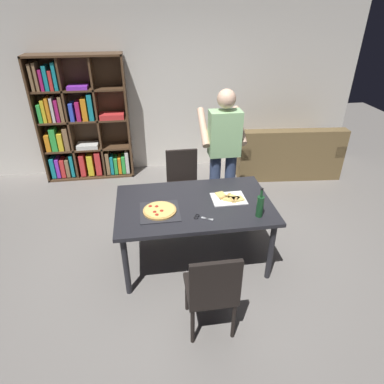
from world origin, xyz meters
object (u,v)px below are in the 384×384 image
Objects in this scene: chair_far_side at (183,180)px; bookshelf at (81,125)px; wine_bottle at (260,206)px; kitchen_scissors at (200,217)px; chair_near_camera at (212,289)px; person_serving_pizza at (224,150)px; dining_table at (194,209)px; pepperoni_pizza_on_tray at (160,211)px; couch at (285,156)px.

chair_far_side is 2.05m from bookshelf.
kitchen_scissors is (-0.58, 0.05, -0.11)m from wine_bottle.
chair_near_camera is 0.46× the size of bookshelf.
chair_far_side reaches higher than kitchen_scissors.
bookshelf is at bearing 140.62° from person_serving_pizza.
chair_near_camera is (-0.00, -0.99, -0.17)m from dining_table.
wine_bottle reaches higher than dining_table.
person_serving_pizza is at bearing 46.05° from pepperoni_pizza_on_tray.
dining_table is 2.77m from couch.
dining_table is 8.43× the size of kitchen_scissors.
person_serving_pizza reaches higher than pepperoni_pizza_on_tray.
bookshelf is 2.53m from person_serving_pizza.
couch is (1.89, 1.99, -0.38)m from dining_table.
bookshelf is at bearing 136.64° from chair_far_side.
chair_near_camera is 3.69m from bookshelf.
person_serving_pizza reaches higher than couch.
bookshelf is (-1.46, 1.38, 0.37)m from chair_far_side.
wine_bottle is (-1.29, -2.32, 0.57)m from couch.
chair_near_camera reaches higher than pepperoni_pizza_on_tray.
dining_table is 1.01m from chair_far_side.
wine_bottle is at bearing -52.67° from bookshelf.
dining_table is 0.71m from wine_bottle.
person_serving_pizza is 5.54× the size of wine_bottle.
pepperoni_pizza_on_tray is at bearing -108.42° from chair_far_side.
person_serving_pizza is (0.49, 0.77, 0.32)m from dining_table.
dining_table is at bearing -58.35° from bookshelf.
bookshelf is at bearing 127.33° from wine_bottle.
couch is at bearing 40.83° from person_serving_pizza.
dining_table is 1.82× the size of chair_far_side.
chair_near_camera reaches higher than dining_table.
dining_table is at bearing 17.76° from pepperoni_pizza_on_tray.
dining_table is 5.19× the size of wine_bottle.
chair_near_camera is at bearing -67.05° from pepperoni_pizza_on_tray.
couch is 1.01× the size of person_serving_pizza.
chair_far_side is at bearing -152.31° from couch.
couch reaches higher than kitchen_scissors.
chair_far_side is (0.00, 1.99, 0.00)m from chair_near_camera.
wine_bottle is (0.60, 0.66, 0.36)m from chair_near_camera.
kitchen_scissors is at bearing -85.84° from dining_table.
kitchen_scissors is at bearing -114.02° from person_serving_pizza.
wine_bottle is 0.59m from kitchen_scissors.
couch is 0.91× the size of bookshelf.
chair_near_camera is 1.90m from person_serving_pizza.
person_serving_pizza is at bearing -39.38° from bookshelf.
dining_table is 0.29m from kitchen_scissors.
wine_bottle reaches higher than kitchen_scissors.
pepperoni_pizza_on_tray is (-0.37, -0.12, 0.09)m from dining_table.
person_serving_pizza is 1.26m from pepperoni_pizza_on_tray.
kitchen_scissors is at bearing -129.60° from couch.
dining_table is 0.97m from person_serving_pizza.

